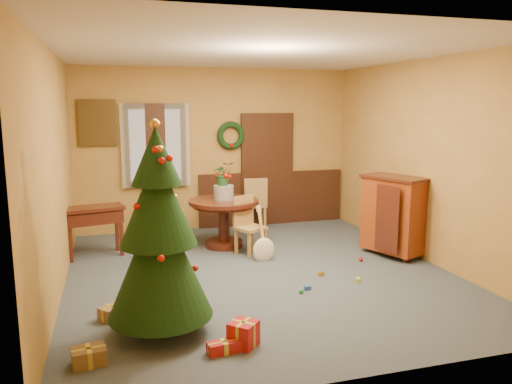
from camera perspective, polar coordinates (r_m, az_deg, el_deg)
name	(u,v)px	position (r m, az deg, el deg)	size (l,w,h in m)	color
room_envelope	(228,167)	(9.18, -3.17, 2.82)	(5.50, 5.50, 5.50)	#323B49
dining_table	(224,214)	(7.95, -3.70, -2.51)	(1.11, 1.11, 0.77)	black
urn	(224,193)	(7.88, -3.73, -0.06)	(0.31, 0.31, 0.23)	slate
centerpiece_plant	(223,174)	(7.84, -3.75, 2.11)	(0.33, 0.29, 0.37)	#1E4C23
chair_near	(248,223)	(7.58, -0.97, -3.58)	(0.51, 0.51, 0.88)	olive
chair_far	(255,202)	(9.04, -0.15, -1.13)	(0.45, 0.45, 0.96)	olive
guitar	(264,235)	(7.25, 0.89, -4.94)	(0.33, 0.15, 0.77)	#EDE0C6
plant_stand	(167,205)	(8.69, -10.13, -1.44)	(0.35, 0.35, 0.89)	black
stand_plant	(166,172)	(8.60, -10.25, 2.23)	(0.25, 0.20, 0.45)	#19471E
christmas_tree	(159,235)	(4.91, -11.06, -4.85)	(1.02, 1.02, 2.11)	#382111
writing_desk	(94,219)	(7.79, -18.06, -2.95)	(0.93, 0.59, 0.76)	black
sideboard	(393,213)	(7.73, 15.39, -2.36)	(0.81, 1.06, 1.21)	#63210B
gift_a	(89,356)	(4.80, -18.55, -17.39)	(0.31, 0.25, 0.16)	brown
gift_b	(243,334)	(4.87, -1.45, -15.90)	(0.33, 0.33, 0.24)	#A01515
gift_c	(112,312)	(5.65, -16.09, -13.07)	(0.31, 0.30, 0.14)	brown
gift_d	(224,347)	(4.78, -3.65, -17.27)	(0.32, 0.16, 0.11)	#A01515
toy_a	(307,288)	(6.27, 5.90, -10.85)	(0.08, 0.05, 0.05)	#2847AD
toy_b	(301,291)	(6.15, 5.17, -11.20)	(0.06, 0.06, 0.06)	green
toy_c	(358,280)	(6.63, 11.55, -9.81)	(0.08, 0.05, 0.05)	gold
toy_d	(361,259)	(7.46, 11.88, -7.55)	(0.06, 0.06, 0.06)	#A9150B
toy_e	(321,274)	(6.76, 7.44, -9.30)	(0.08, 0.05, 0.05)	gold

